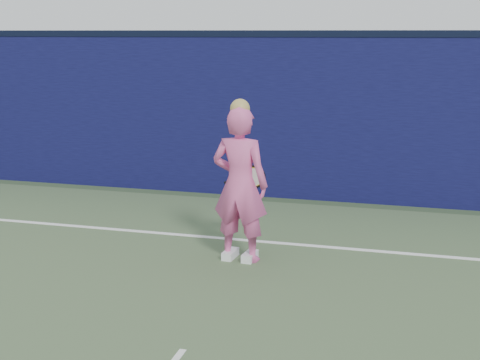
% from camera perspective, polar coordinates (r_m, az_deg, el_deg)
% --- Properties ---
extents(backstop_wall, '(24.00, 0.40, 2.50)m').
position_cam_1_polar(backstop_wall, '(10.52, 5.35, 5.23)').
color(backstop_wall, '#0C0C35').
rests_on(backstop_wall, ground).
extents(wall_cap, '(24.00, 0.42, 0.10)m').
position_cam_1_polar(wall_cap, '(10.43, 5.50, 12.33)').
color(wall_cap, black).
rests_on(wall_cap, backstop_wall).
extents(player, '(0.68, 0.48, 1.86)m').
position_cam_1_polar(player, '(7.54, 0.00, -0.36)').
color(player, '#E3589B').
rests_on(player, ground).
extents(racket, '(0.53, 0.12, 0.28)m').
position_cam_1_polar(racket, '(7.94, 1.01, 0.23)').
color(racket, black).
rests_on(racket, ground).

